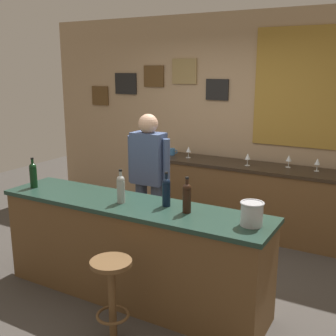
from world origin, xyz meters
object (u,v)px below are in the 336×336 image
Objects in this scene: wine_glass_d at (317,162)px; wine_bottle_d at (187,197)px; bartender at (149,177)px; wine_glass_a at (188,150)px; wine_bottle_c at (166,191)px; wine_bottle_a at (33,174)px; wine_bottle_b at (121,188)px; ice_bucket at (252,213)px; coffee_mug at (172,152)px; bar_stool at (112,287)px; wine_glass_c at (289,159)px; wine_glass_b at (248,157)px.

wine_bottle_d is at bearing -107.42° from wine_glass_d.
bartender is 1.24m from wine_glass_a.
bartender is at bearing -139.33° from wine_glass_d.
wine_bottle_d is at bearing -14.76° from wine_bottle_c.
wine_bottle_b is at bearing 1.86° from wine_bottle_a.
wine_bottle_b is at bearing -178.00° from ice_bucket.
coffee_mug is (-1.28, 2.07, -0.11)m from wine_bottle_d.
coffee_mug is at bearing 109.69° from bar_stool.
wine_bottle_c is 1.97× the size of wine_glass_c.
wine_glass_a is at bearing 96.35° from bartender.
ice_bucket is 2.12m from wine_glass_d.
wine_glass_a reaches higher than coffee_mug.
wine_bottle_d is at bearing 5.29° from wine_bottle_b.
bartender reaches higher than wine_glass_c.
wine_glass_a is 1.00× the size of wine_glass_c.
wine_bottle_a reaches higher than wine_glass_d.
wine_bottle_d reaches higher than wine_glass_d.
bartender is 1.20m from wine_bottle_a.
ice_bucket is at bearing 35.50° from bar_stool.
wine_bottle_b is at bearing -103.15° from wine_glass_b.
bartender is 0.97m from wine_bottle_c.
wine_glass_b is (-0.72, 1.99, -0.01)m from ice_bucket.
wine_bottle_d reaches higher than wine_glass_c.
coffee_mug is (-1.94, -0.03, -0.06)m from wine_glass_d.
bartender reaches higher than wine_bottle_d.
ice_bucket is 2.57m from wine_glass_a.
wine_glass_c is at bearing 48.45° from bartender.
bartender is 10.45× the size of wine_glass_b.
ice_bucket is at bearing -48.51° from coffee_mug.
wine_bottle_b is 2.23m from coffee_mug.
bartender is 10.45× the size of wine_glass_d.
wine_glass_d reaches higher than bar_stool.
ice_bucket is at bearing -1.68° from wine_bottle_d.
wine_bottle_a is 1.00× the size of wine_bottle_b.
wine_glass_d is (0.89, 2.04, -0.05)m from wine_bottle_c.
ice_bucket is (0.87, 0.62, 0.56)m from bar_stool.
wine_glass_d is at bearing 59.18° from wine_bottle_b.
wine_glass_c is (0.63, 2.76, 0.55)m from bar_stool.
wine_glass_c is (0.95, 2.18, -0.05)m from wine_bottle_b.
bartender reaches higher than coffee_mug.
wine_bottle_d is 2.45× the size of coffee_mug.
bartender reaches higher than wine_bottle_b.
bartender is 2.38× the size of bar_stool.
wine_glass_d is 1.94m from coffee_mug.
wine_bottle_c is (1.45, 0.15, 0.00)m from wine_bottle_a.
wine_bottle_c reaches higher than wine_glass_d.
wine_glass_a is at bearing -177.30° from wine_glass_d.
wine_bottle_b is at bearing 118.45° from bar_stool.
coffee_mug is (-1.60, -0.05, -0.06)m from wine_glass_c.
bar_stool is 2.22× the size of wine_bottle_a.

